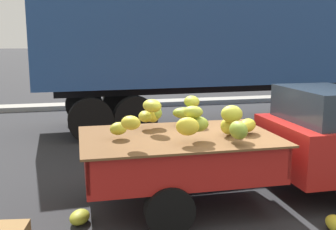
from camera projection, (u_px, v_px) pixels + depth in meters
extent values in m
plane|color=#28282B|center=(252.00, 204.00, 6.04)|extent=(220.00, 220.00, 0.00)
cube|color=gray|center=(143.00, 103.00, 15.02)|extent=(80.00, 0.80, 0.16)
cube|color=#B21E19|center=(333.00, 145.00, 6.37)|extent=(1.95, 1.73, 0.78)
cube|color=#28333D|center=(325.00, 105.00, 6.20)|extent=(1.08, 1.51, 0.52)
cube|color=#B21E19|center=(178.00, 169.00, 5.86)|extent=(2.68, 1.74, 0.08)
cube|color=#B21E19|center=(166.00, 138.00, 6.60)|extent=(2.65, 0.09, 0.44)
cube|color=#B21E19|center=(194.00, 170.00, 5.01)|extent=(2.65, 0.09, 0.44)
cube|color=#B21E19|center=(261.00, 147.00, 6.09)|extent=(0.07, 1.70, 0.44)
cube|color=#B21E19|center=(86.00, 158.00, 5.52)|extent=(0.07, 1.70, 0.44)
cube|color=#B21914|center=(165.00, 140.00, 6.64)|extent=(2.55, 0.05, 0.07)
cube|color=brown|center=(178.00, 136.00, 5.76)|extent=(2.80, 1.86, 0.03)
ellipsoid|color=olive|center=(184.00, 113.00, 6.29)|extent=(0.42, 0.37, 0.17)
ellipsoid|color=olive|center=(154.00, 113.00, 6.23)|extent=(0.31, 0.36, 0.22)
ellipsoid|color=gold|center=(232.00, 114.00, 5.53)|extent=(0.36, 0.33, 0.24)
ellipsoid|color=#A5AF31|center=(193.00, 112.00, 5.36)|extent=(0.34, 0.32, 0.16)
ellipsoid|color=yellow|center=(188.00, 126.00, 5.21)|extent=(0.34, 0.27, 0.24)
ellipsoid|color=gold|center=(229.00, 126.00, 5.67)|extent=(0.34, 0.33, 0.24)
ellipsoid|color=olive|center=(198.00, 124.00, 5.43)|extent=(0.39, 0.35, 0.21)
ellipsoid|color=gold|center=(152.00, 106.00, 5.90)|extent=(0.32, 0.41, 0.19)
ellipsoid|color=#8BA331|center=(230.00, 125.00, 5.75)|extent=(0.29, 0.37, 0.23)
ellipsoid|color=gold|center=(153.00, 115.00, 6.21)|extent=(0.35, 0.39, 0.23)
ellipsoid|color=olive|center=(238.00, 130.00, 5.22)|extent=(0.25, 0.34, 0.24)
ellipsoid|color=gold|center=(145.00, 116.00, 6.12)|extent=(0.22, 0.33, 0.17)
ellipsoid|color=#A4AB2D|center=(192.00, 102.00, 6.42)|extent=(0.26, 0.31, 0.19)
ellipsoid|color=yellow|center=(131.00, 123.00, 5.03)|extent=(0.33, 0.35, 0.18)
ellipsoid|color=gold|center=(119.00, 129.00, 5.53)|extent=(0.34, 0.33, 0.17)
ellipsoid|color=gold|center=(248.00, 125.00, 5.82)|extent=(0.41, 0.42, 0.19)
cylinder|color=black|center=(305.00, 159.00, 7.25)|extent=(0.64, 0.21, 0.64)
cylinder|color=black|center=(147.00, 170.00, 6.62)|extent=(0.64, 0.21, 0.64)
cylinder|color=black|center=(170.00, 211.00, 5.05)|extent=(0.64, 0.21, 0.64)
cube|color=navy|center=(250.00, 33.00, 11.56)|extent=(12.07, 2.88, 2.70)
cube|color=black|center=(248.00, 85.00, 11.84)|extent=(11.05, 0.75, 0.30)
cylinder|color=black|center=(120.00, 103.00, 12.14)|extent=(1.09, 0.33, 1.08)
cylinder|color=black|center=(135.00, 118.00, 9.87)|extent=(1.09, 0.33, 1.08)
cylinder|color=black|center=(84.00, 105.00, 11.86)|extent=(1.09, 0.33, 1.08)
cylinder|color=black|center=(91.00, 120.00, 9.58)|extent=(1.09, 0.33, 1.08)
ellipsoid|color=#A1A429|center=(80.00, 217.00, 5.40)|extent=(0.37, 0.43, 0.18)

